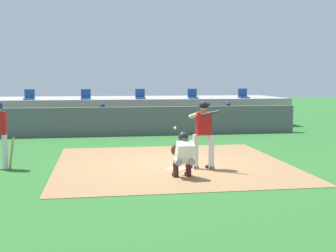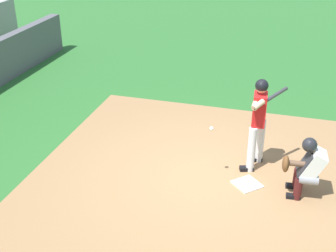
% 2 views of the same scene
% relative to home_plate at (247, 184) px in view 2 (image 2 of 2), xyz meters
% --- Properties ---
extents(ground_plane, '(80.00, 80.00, 0.00)m').
position_rel_home_plate_xyz_m(ground_plane, '(0.00, 0.80, -0.02)').
color(ground_plane, '#2D6B2D').
extents(dirt_infield, '(6.40, 6.40, 0.01)m').
position_rel_home_plate_xyz_m(dirt_infield, '(0.00, 0.80, -0.02)').
color(dirt_infield, '#9E754C').
rests_on(dirt_infield, ground).
extents(home_plate, '(0.62, 0.62, 0.02)m').
position_rel_home_plate_xyz_m(home_plate, '(0.00, 0.00, 0.00)').
color(home_plate, white).
rests_on(home_plate, dirt_infield).
extents(batter_at_plate, '(0.73, 0.72, 1.80)m').
position_rel_home_plate_xyz_m(batter_at_plate, '(0.69, -0.04, 1.01)').
color(batter_at_plate, silver).
rests_on(batter_at_plate, ground).
extents(catcher_crouched, '(0.51, 2.05, 1.13)m').
position_rel_home_plate_xyz_m(catcher_crouched, '(-0.02, -0.96, 0.59)').
color(catcher_crouched, gray).
rests_on(catcher_crouched, ground).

